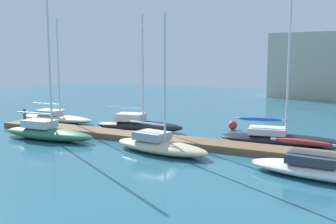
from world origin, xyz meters
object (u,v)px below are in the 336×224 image
sailboat_1 (47,132)px  sailboat_4 (278,137)px  harbor_building_distant (316,65)px  sailboat_5 (326,168)px  sailboat_0 (56,117)px  sailboat_2 (138,125)px  mooring_buoy_red (233,125)px  sailboat_3 (160,145)px

sailboat_1 → sailboat_4: (15.92, 6.62, -0.11)m
sailboat_1 → harbor_building_distant: bearing=70.9°
sailboat_5 → sailboat_0: bearing=169.0°
sailboat_4 → sailboat_5: (3.92, -7.15, 0.04)m
sailboat_2 → sailboat_4: size_ratio=0.91×
sailboat_1 → sailboat_4: sailboat_1 is taller
sailboat_5 → sailboat_1: bearing=-176.5°
sailboat_1 → sailboat_2: 7.46m
sailboat_0 → sailboat_5: sailboat_5 is taller
sailboat_0 → harbor_building_distant: size_ratio=0.70×
sailboat_5 → harbor_building_distant: size_ratio=0.88×
sailboat_2 → sailboat_4: (11.56, 0.56, -0.10)m
mooring_buoy_red → harbor_building_distant: size_ratio=0.05×
sailboat_1 → mooring_buoy_red: (11.20, 10.74, -0.23)m
sailboat_2 → sailboat_3: size_ratio=1.10×
sailboat_0 → sailboat_2: (10.06, -0.72, 0.12)m
sailboat_3 → mooring_buoy_red: sailboat_3 is taller
sailboat_2 → sailboat_5: bearing=-34.9°
mooring_buoy_red → sailboat_3: bearing=-98.5°
sailboat_1 → sailboat_3: sailboat_1 is taller
sailboat_4 → mooring_buoy_red: (-4.72, 4.12, -0.12)m
sailboat_2 → mooring_buoy_red: 8.30m
sailboat_5 → harbor_building_distant: sailboat_5 is taller
sailboat_2 → sailboat_3: sailboat_2 is taller
sailboat_0 → harbor_building_distant: 45.39m
sailboat_4 → mooring_buoy_red: bearing=129.3°
sailboat_4 → sailboat_3: bearing=-144.5°
mooring_buoy_red → sailboat_0: bearing=-166.8°
sailboat_0 → sailboat_1: sailboat_1 is taller
sailboat_0 → mooring_buoy_red: size_ratio=12.94×
harbor_building_distant → sailboat_4: bearing=-86.8°
sailboat_0 → sailboat_3: bearing=-24.6°
sailboat_1 → sailboat_3: size_ratio=1.33×
sailboat_2 → sailboat_5: 16.82m
sailboat_4 → mooring_buoy_red: sailboat_4 is taller
sailboat_3 → sailboat_4: bearing=53.4°
sailboat_0 → sailboat_4: 21.63m
sailboat_0 → sailboat_5: size_ratio=0.80×
sailboat_4 → harbor_building_distant: size_ratio=0.74×
sailboat_1 → sailboat_5: size_ratio=0.93×
sailboat_3 → mooring_buoy_red: bearing=89.9°
sailboat_1 → mooring_buoy_red: size_ratio=15.13×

